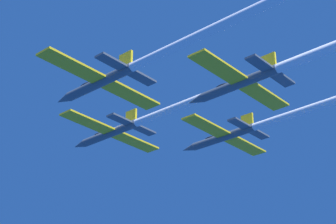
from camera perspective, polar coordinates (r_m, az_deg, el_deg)
name	(u,v)px	position (r m, az deg, el deg)	size (l,w,h in m)	color
jet_lead	(164,112)	(66.18, -0.40, -0.02)	(14.76, 36.60, 2.44)	#4C5660
jet_left_wing	(186,42)	(52.02, 1.71, 6.79)	(14.76, 41.82, 2.44)	#4C5660
jet_right_wing	(302,111)	(67.62, 12.80, 0.07)	(14.76, 41.39, 2.44)	#4C5660
jet_slot	(316,53)	(55.83, 14.16, 5.52)	(14.76, 36.25, 2.44)	#4C5660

